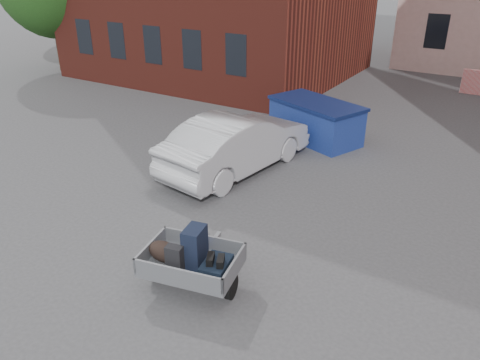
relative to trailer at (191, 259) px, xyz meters
The scene contains 4 objects.
ground 1.57m from the trailer, 92.92° to the left, with size 120.00×120.00×0.00m, color #38383A.
trailer is the anchor object (origin of this frame).
dumpster 8.05m from the trailer, 98.49° to the left, with size 3.26×2.45×1.22m.
silver_car 5.11m from the trailer, 113.43° to the left, with size 1.63×4.69×1.54m, color #AAABB1.
Camera 1 is at (4.26, -6.59, 5.27)m, focal length 35.00 mm.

